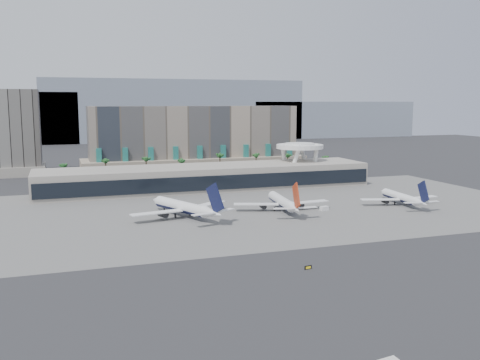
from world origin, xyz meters
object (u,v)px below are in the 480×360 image
object	(u,v)px
service_vehicle_a	(204,211)
airliner_centre	(283,202)
airliner_left	(184,207)
airliner_right	(402,197)
taxiway_sign	(308,267)
service_vehicle_b	(324,208)

from	to	relation	value
service_vehicle_a	airliner_centre	bearing A→B (deg)	-28.89
airliner_left	airliner_centre	xyz separation A→B (m)	(41.39, -0.90, -0.31)
airliner_right	airliner_centre	bearing A→B (deg)	179.07
taxiway_sign	airliner_left	bearing A→B (deg)	91.43
airliner_centre	taxiway_sign	size ratio (longest dim) A/B	18.85
service_vehicle_b	taxiway_sign	distance (m)	80.14
airliner_centre	service_vehicle_a	xyz separation A→B (m)	(-32.14, 5.18, -2.64)
airliner_left	airliner_centre	distance (m)	41.40
service_vehicle_b	taxiway_sign	bearing A→B (deg)	-132.75
airliner_right	service_vehicle_a	xyz separation A→B (m)	(-86.15, 10.42, -2.28)
airliner_left	airliner_right	distance (m)	95.59
airliner_right	service_vehicle_b	distance (m)	37.72
airliner_centre	taxiway_sign	bearing A→B (deg)	-101.41
airliner_right	service_vehicle_a	size ratio (longest dim) A/B	9.01
airliner_centre	service_vehicle_a	bearing A→B (deg)	177.82
service_vehicle_b	taxiway_sign	world-z (taller)	service_vehicle_b
service_vehicle_b	airliner_left	bearing A→B (deg)	161.95
airliner_left	taxiway_sign	xyz separation A→B (m)	(16.77, -75.00, -3.48)
airliner_left	airliner_centre	size ratio (longest dim) A/B	1.02
service_vehicle_a	taxiway_sign	bearing A→B (deg)	-104.32
airliner_centre	service_vehicle_b	bearing A→B (deg)	-10.75
service_vehicle_b	taxiway_sign	xyz separation A→B (m)	(-40.98, -68.87, -0.38)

